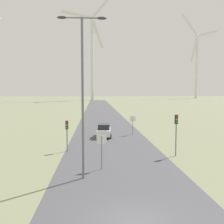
{
  "coord_description": "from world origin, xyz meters",
  "views": [
    {
      "loc": [
        -1.84,
        -11.99,
        6.33
      ],
      "look_at": [
        0.0,
        16.36,
        4.03
      ],
      "focal_mm": 42.0,
      "sensor_mm": 36.0,
      "label": 1
    }
  ],
  "objects": [
    {
      "name": "wind_turbine_center",
      "position": [
        85.49,
        210.26,
        32.77
      ],
      "size": [
        37.46,
        14.27,
        70.17
      ],
      "color": "silver",
      "rests_on": "ground"
    },
    {
      "name": "streetlamp",
      "position": [
        -2.71,
        6.66,
        7.07
      ],
      "size": [
        3.44,
        0.32,
        11.47
      ],
      "color": "slate",
      "rests_on": "ground"
    },
    {
      "name": "car_approaching",
      "position": [
        -0.66,
        23.48,
        0.91
      ],
      "size": [
        2.04,
        4.2,
        1.83
      ],
      "color": "white",
      "rests_on": "ground"
    },
    {
      "name": "ground_plane",
      "position": [
        0.0,
        0.0,
        0.0
      ],
      "size": [
        600.0,
        600.0,
        0.0
      ],
      "primitive_type": "plane",
      "color": "#757A5B"
    },
    {
      "name": "wind_turbine_left",
      "position": [
        -3.58,
        162.97,
        32.42
      ],
      "size": [
        33.45,
        3.19,
        69.29
      ],
      "color": "silver",
      "rests_on": "ground"
    },
    {
      "name": "road_surface",
      "position": [
        0.0,
        48.0,
        0.0
      ],
      "size": [
        10.0,
        240.0,
        0.01
      ],
      "color": "#47474C",
      "rests_on": "ground"
    },
    {
      "name": "traffic_light_post_near_left",
      "position": [
        -4.77,
        15.23,
        2.38
      ],
      "size": [
        0.28,
        0.33,
        3.24
      ],
      "color": "slate",
      "rests_on": "ground"
    },
    {
      "name": "stop_sign_far",
      "position": [
        3.56,
        25.13,
        1.92
      ],
      "size": [
        0.81,
        0.07,
        2.74
      ],
      "color": "slate",
      "rests_on": "ground"
    },
    {
      "name": "traffic_light_post_near_right",
      "position": [
        5.99,
        12.66,
        2.95
      ],
      "size": [
        0.28,
        0.33,
        4.03
      ],
      "color": "slate",
      "rests_on": "ground"
    },
    {
      "name": "stop_sign_near",
      "position": [
        -1.33,
        8.78,
        2.02
      ],
      "size": [
        0.81,
        0.07,
        2.89
      ],
      "color": "slate",
      "rests_on": "ground"
    }
  ]
}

